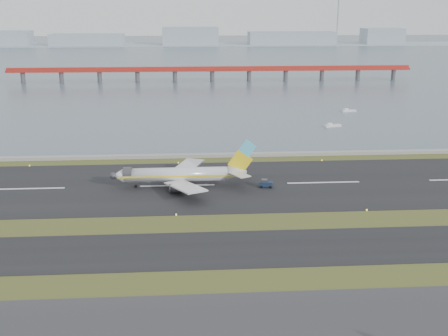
{
  "coord_description": "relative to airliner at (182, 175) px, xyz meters",
  "views": [
    {
      "loc": [
        2.73,
        -114.72,
        46.48
      ],
      "look_at": [
        12.08,
        22.0,
        7.09
      ],
      "focal_mm": 45.0,
      "sensor_mm": 36.0,
      "label": 1
    }
  ],
  "objects": [
    {
      "name": "bay_water",
      "position": [
        -1.43,
        430.95,
        -3.46
      ],
      "size": [
        1400.0,
        800.0,
        1.3
      ],
      "primitive_type": "cube",
      "color": "#414D5D",
      "rests_on": "ground"
    },
    {
      "name": "ground",
      "position": [
        -1.43,
        -29.05,
        -3.46
      ],
      "size": [
        1000.0,
        1000.0,
        0.0
      ],
      "primitive_type": "plane",
      "color": "#334819",
      "rests_on": "ground"
    },
    {
      "name": "airliner",
      "position": [
        0.0,
        0.0,
        0.0
      ],
      "size": [
        38.52,
        32.89,
        12.8
      ],
      "color": "silver",
      "rests_on": "ground"
    },
    {
      "name": "taxiway_strip",
      "position": [
        -1.43,
        -41.05,
        -3.41
      ],
      "size": [
        1000.0,
        18.0,
        0.1
      ],
      "primitive_type": "cube",
      "color": "black",
      "rests_on": "ground"
    },
    {
      "name": "runway_strip",
      "position": [
        -1.43,
        0.95,
        -3.41
      ],
      "size": [
        1000.0,
        45.0,
        0.1
      ],
      "primitive_type": "cube",
      "color": "black",
      "rests_on": "ground"
    },
    {
      "name": "pushback_tug",
      "position": [
        22.17,
        -2.02,
        -2.37
      ],
      "size": [
        3.78,
        2.58,
        2.25
      ],
      "rotation": [
        0.0,
        0.0,
        -0.17
      ],
      "color": "#15233B",
      "rests_on": "ground"
    },
    {
      "name": "workboat_far",
      "position": [
        76.03,
        107.58,
        -2.94
      ],
      "size": [
        7.0,
        3.3,
        1.63
      ],
      "rotation": [
        0.0,
        0.0,
        0.18
      ],
      "color": "silver",
      "rests_on": "ground"
    },
    {
      "name": "far_shoreline",
      "position": [
        12.19,
        590.95,
        2.61
      ],
      "size": [
        1400.0,
        80.0,
        60.5
      ],
      "color": "#97A6B2",
      "rests_on": "ground"
    },
    {
      "name": "seawall",
      "position": [
        -1.43,
        30.95,
        -2.96
      ],
      "size": [
        1000.0,
        2.5,
        1.0
      ],
      "primitive_type": "cube",
      "color": "gray",
      "rests_on": "ground"
    },
    {
      "name": "red_pier",
      "position": [
        18.57,
        220.95,
        3.82
      ],
      "size": [
        260.0,
        5.0,
        10.2
      ],
      "color": "#AB271D",
      "rests_on": "ground"
    },
    {
      "name": "workboat_near",
      "position": [
        59.91,
        74.53,
        -2.92
      ],
      "size": [
        7.41,
        4.16,
        1.72
      ],
      "rotation": [
        0.0,
        0.0,
        0.29
      ],
      "color": "silver",
      "rests_on": "ground"
    }
  ]
}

